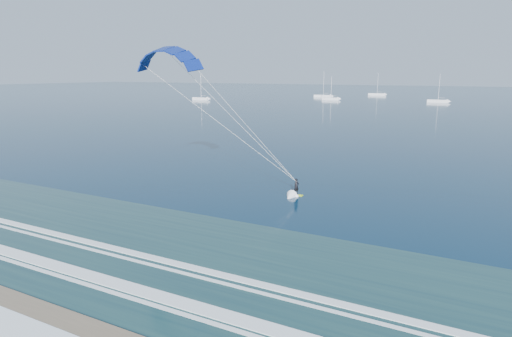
{
  "coord_description": "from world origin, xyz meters",
  "views": [
    {
      "loc": [
        20.84,
        -12.56,
        12.33
      ],
      "look_at": [
        0.65,
        24.56,
        3.42
      ],
      "focal_mm": 32.0,
      "sensor_mm": 36.0,
      "label": 1
    }
  ],
  "objects_px": {
    "kitesurfer_rig": "(232,117)",
    "sailboat_7": "(331,99)",
    "sailboat_1": "(323,96)",
    "sailboat_0": "(201,99)",
    "sailboat_2": "(377,94)",
    "sailboat_3": "(438,101)"
  },
  "relations": [
    {
      "from": "kitesurfer_rig",
      "to": "sailboat_7",
      "type": "xyz_separation_m",
      "value": [
        -47.15,
        163.17,
        -7.41
      ]
    },
    {
      "from": "kitesurfer_rig",
      "to": "sailboat_1",
      "type": "relative_size",
      "value": 1.23
    },
    {
      "from": "kitesurfer_rig",
      "to": "sailboat_1",
      "type": "height_order",
      "value": "kitesurfer_rig"
    },
    {
      "from": "kitesurfer_rig",
      "to": "sailboat_1",
      "type": "distance_m",
      "value": 194.08
    },
    {
      "from": "kitesurfer_rig",
      "to": "sailboat_7",
      "type": "bearing_deg",
      "value": 106.12
    },
    {
      "from": "sailboat_2",
      "to": "sailboat_1",
      "type": "bearing_deg",
      "value": -121.84
    },
    {
      "from": "sailboat_1",
      "to": "sailboat_3",
      "type": "xyz_separation_m",
      "value": [
        56.99,
        -16.82,
        -0.01
      ]
    },
    {
      "from": "sailboat_1",
      "to": "sailboat_7",
      "type": "height_order",
      "value": "sailboat_1"
    },
    {
      "from": "kitesurfer_rig",
      "to": "sailboat_3",
      "type": "relative_size",
      "value": 1.34
    },
    {
      "from": "sailboat_3",
      "to": "sailboat_1",
      "type": "bearing_deg",
      "value": 163.56
    },
    {
      "from": "sailboat_0",
      "to": "sailboat_2",
      "type": "bearing_deg",
      "value": 53.34
    },
    {
      "from": "sailboat_2",
      "to": "sailboat_0",
      "type": "bearing_deg",
      "value": -126.66
    },
    {
      "from": "sailboat_0",
      "to": "sailboat_2",
      "type": "height_order",
      "value": "sailboat_2"
    },
    {
      "from": "sailboat_3",
      "to": "kitesurfer_rig",
      "type": "bearing_deg",
      "value": -89.37
    },
    {
      "from": "sailboat_0",
      "to": "sailboat_2",
      "type": "distance_m",
      "value": 100.9
    },
    {
      "from": "sailboat_3",
      "to": "sailboat_7",
      "type": "relative_size",
      "value": 1.11
    },
    {
      "from": "kitesurfer_rig",
      "to": "sailboat_0",
      "type": "distance_m",
      "value": 168.16
    },
    {
      "from": "sailboat_0",
      "to": "sailboat_1",
      "type": "bearing_deg",
      "value": 50.56
    },
    {
      "from": "sailboat_1",
      "to": "sailboat_7",
      "type": "relative_size",
      "value": 1.21
    },
    {
      "from": "sailboat_2",
      "to": "sailboat_7",
      "type": "bearing_deg",
      "value": -98.41
    },
    {
      "from": "kitesurfer_rig",
      "to": "sailboat_0",
      "type": "relative_size",
      "value": 1.38
    },
    {
      "from": "sailboat_1",
      "to": "sailboat_0",
      "type": "bearing_deg",
      "value": -129.44
    }
  ]
}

